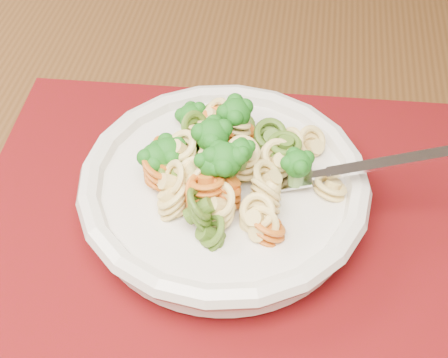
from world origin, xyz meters
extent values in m
cube|color=#482C14|center=(0.32, 0.16, 0.71)|extent=(1.79, 1.46, 0.04)
cube|color=#54030F|center=(0.37, 0.09, 0.74)|extent=(0.55, 0.48, 0.00)
cylinder|color=beige|center=(0.36, 0.11, 0.74)|extent=(0.10, 0.10, 0.01)
cylinder|color=beige|center=(0.36, 0.11, 0.76)|extent=(0.22, 0.22, 0.03)
torus|color=beige|center=(0.36, 0.11, 0.77)|extent=(0.24, 0.24, 0.02)
camera|label=1|loc=(0.29, -0.22, 1.15)|focal=50.00mm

